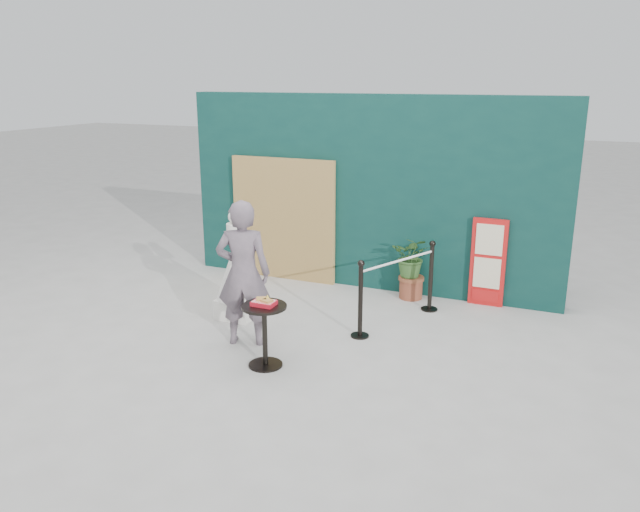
{
  "coord_description": "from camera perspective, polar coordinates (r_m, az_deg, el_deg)",
  "views": [
    {
      "loc": [
        3.07,
        -5.96,
        3.25
      ],
      "look_at": [
        0.0,
        1.2,
        1.0
      ],
      "focal_mm": 35.0,
      "sensor_mm": 36.0,
      "label": 1
    }
  ],
  "objects": [
    {
      "name": "statue",
      "position": [
        8.67,
        -7.59,
        -1.66
      ],
      "size": [
        0.59,
        0.59,
        1.52
      ],
      "color": "white",
      "rests_on": "ground"
    },
    {
      "name": "planter",
      "position": [
        9.44,
        8.4,
        -0.58
      ],
      "size": [
        0.57,
        0.5,
        0.97
      ],
      "color": "brown",
      "rests_on": "ground"
    },
    {
      "name": "menu_board",
      "position": [
        9.35,
        15.1,
        -0.59
      ],
      "size": [
        0.5,
        0.07,
        1.3
      ],
      "color": "red",
      "rests_on": "ground"
    },
    {
      "name": "ground",
      "position": [
        7.45,
        -3.69,
        -9.8
      ],
      "size": [
        60.0,
        60.0,
        0.0
      ],
      "primitive_type": "plane",
      "color": "#ADAAA5",
      "rests_on": "ground"
    },
    {
      "name": "back_wall",
      "position": [
        9.77,
        4.53,
        5.75
      ],
      "size": [
        6.0,
        0.3,
        3.0
      ],
      "primitive_type": "cube",
      "color": "#0A2E2B",
      "rests_on": "ground"
    },
    {
      "name": "cafe_table",
      "position": [
        7.21,
        -5.09,
        -6.38
      ],
      "size": [
        0.52,
        0.52,
        0.75
      ],
      "color": "black",
      "rests_on": "ground"
    },
    {
      "name": "bamboo_fence",
      "position": [
        10.21,
        -3.38,
        3.36
      ],
      "size": [
        1.8,
        0.08,
        2.0
      ],
      "primitive_type": "cube",
      "color": "tan",
      "rests_on": "ground"
    },
    {
      "name": "food_basket",
      "position": [
        7.11,
        -5.13,
        -4.22
      ],
      "size": [
        0.26,
        0.19,
        0.11
      ],
      "color": "red",
      "rests_on": "cafe_table"
    },
    {
      "name": "stanchion_barrier",
      "position": [
        8.49,
        7.1,
        -2.94
      ],
      "size": [
        0.84,
        1.54,
        1.03
      ],
      "color": "black",
      "rests_on": "ground"
    },
    {
      "name": "woman",
      "position": [
        7.72,
        -7.02,
        -1.59
      ],
      "size": [
        0.78,
        0.64,
        1.84
      ],
      "primitive_type": "imported",
      "rotation": [
        0.0,
        0.0,
        3.48
      ],
      "color": "slate",
      "rests_on": "ground"
    }
  ]
}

